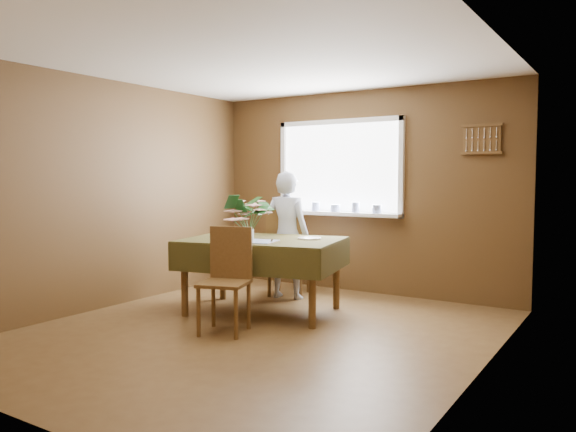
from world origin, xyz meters
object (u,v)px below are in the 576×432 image
Objects in this scene: chair_far at (287,249)px; seated_woman at (287,235)px; flower_bouquet at (249,214)px; chair_near at (227,275)px; dining_table at (262,248)px.

seated_woman is (0.06, -0.11, 0.18)m from chair_far.
chair_far is at bearing 101.71° from flower_bouquet.
flower_bouquet is at bearing 85.99° from chair_near.
dining_table is at bearing 88.56° from chair_far.
seated_woman reaches higher than chair_far.
dining_table is 1.88× the size of chair_near.
chair_near is at bearing 91.86° from seated_woman.
flower_bouquet reaches higher than dining_table.
chair_near is at bearing -92.68° from dining_table.
flower_bouquet is at bearing -103.04° from dining_table.
flower_bouquet is at bearing 85.26° from chair_far.
seated_woman is (-0.29, 1.48, 0.22)m from chair_near.
chair_far is at bearing -68.04° from seated_woman.
dining_table is 3.68× the size of flower_bouquet.
chair_far is 1.09× the size of chair_near.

